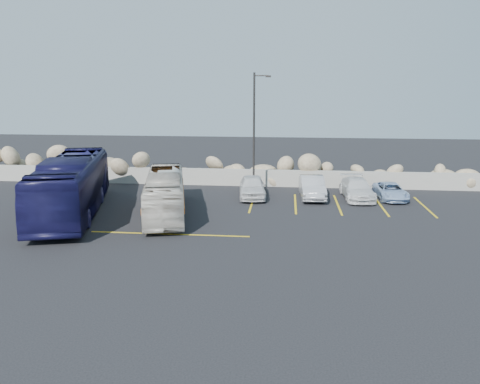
# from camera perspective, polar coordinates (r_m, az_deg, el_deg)

# --- Properties ---
(ground) EXTENTS (90.00, 90.00, 0.00)m
(ground) POSITION_cam_1_polar(r_m,az_deg,el_deg) (23.09, -6.32, -5.36)
(ground) COLOR black
(ground) RESTS_ON ground
(seawall) EXTENTS (60.00, 0.40, 1.20)m
(seawall) POSITION_cam_1_polar(r_m,az_deg,el_deg) (34.39, -2.19, 1.83)
(seawall) COLOR gray
(seawall) RESTS_ON ground
(riprap_pile) EXTENTS (54.00, 2.80, 2.60)m
(riprap_pile) POSITION_cam_1_polar(r_m,az_deg,el_deg) (35.43, -1.93, 3.31)
(riprap_pile) COLOR #8E795D
(riprap_pile) RESTS_ON ground
(parking_lines) EXTENTS (18.16, 9.36, 0.01)m
(parking_lines) POSITION_cam_1_polar(r_m,az_deg,el_deg) (27.93, 5.46, -2.09)
(parking_lines) COLOR gold
(parking_lines) RESTS_ON ground
(lamppost) EXTENTS (1.14, 0.18, 8.00)m
(lamppost) POSITION_cam_1_polar(r_m,az_deg,el_deg) (31.13, 1.81, 7.54)
(lamppost) COLOR #292624
(lamppost) RESTS_ON ground
(vintage_bus) EXTENTS (3.95, 8.87, 2.41)m
(vintage_bus) POSITION_cam_1_polar(r_m,az_deg,el_deg) (26.77, -9.13, -0.22)
(vintage_bus) COLOR beige
(vintage_bus) RESTS_ON ground
(tour_coach) EXTENTS (5.68, 12.03, 3.26)m
(tour_coach) POSITION_cam_1_polar(r_m,az_deg,el_deg) (28.21, -19.83, 0.74)
(tour_coach) COLOR #111037
(tour_coach) RESTS_ON ground
(car_a) EXTENTS (2.10, 4.31, 1.42)m
(car_a) POSITION_cam_1_polar(r_m,az_deg,el_deg) (30.64, 1.50, 0.66)
(car_a) COLOR silver
(car_a) RESTS_ON ground
(car_b) EXTENTS (1.69, 4.34, 1.41)m
(car_b) POSITION_cam_1_polar(r_m,az_deg,el_deg) (30.88, 8.78, 0.60)
(car_b) COLOR #AFB0B4
(car_b) RESTS_ON ground
(car_c) EXTENTS (2.04, 4.52, 1.28)m
(car_c) POSITION_cam_1_polar(r_m,az_deg,el_deg) (31.24, 14.08, 0.39)
(car_c) COLOR silver
(car_c) RESTS_ON ground
(car_d) EXTENTS (1.90, 3.78, 1.03)m
(car_d) POSITION_cam_1_polar(r_m,az_deg,el_deg) (31.73, 17.89, 0.10)
(car_d) COLOR #92ACD0
(car_d) RESTS_ON ground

